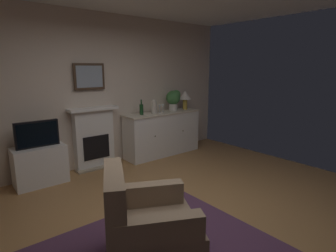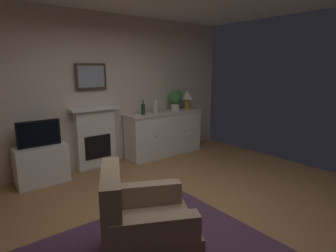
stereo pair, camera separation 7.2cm
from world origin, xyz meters
name	(u,v)px [view 2 (the right image)]	position (x,y,z in m)	size (l,w,h in m)	color
ground_plane	(184,221)	(0.00, 0.00, -0.05)	(6.00, 4.95, 0.10)	#9E7042
wall_rear	(95,91)	(0.00, 2.45, 1.36)	(6.00, 0.06, 2.73)	beige
fireplace_unit	(96,137)	(-0.09, 2.32, 0.55)	(0.87, 0.30, 1.10)	white
framed_picture	(91,77)	(-0.09, 2.36, 1.63)	(0.55, 0.04, 0.45)	#473323
sideboard_cabinet	(164,133)	(1.34, 2.14, 0.45)	(1.67, 0.49, 0.89)	white
table_lamp	(187,97)	(1.96, 2.14, 1.17)	(0.26, 0.26, 0.40)	#B79338
wine_bottle	(143,109)	(0.84, 2.17, 1.00)	(0.08, 0.08, 0.29)	#193F1E
wine_glass_left	(161,107)	(1.25, 2.13, 1.01)	(0.07, 0.07, 0.16)	silver
wine_glass_center	(165,106)	(1.36, 2.16, 1.01)	(0.07, 0.07, 0.16)	silver
vase_decorative	(156,107)	(1.09, 2.09, 1.03)	(0.11, 0.11, 0.28)	beige
tv_cabinet	(42,164)	(-1.06, 2.16, 0.30)	(0.75, 0.42, 0.60)	white
tv_set	(39,134)	(-1.06, 2.13, 0.80)	(0.62, 0.07, 0.40)	black
potted_plant_small	(176,98)	(1.67, 2.19, 1.15)	(0.30, 0.30, 0.43)	beige
armchair	(143,225)	(-0.81, -0.35, 0.38)	(1.07, 1.04, 0.92)	#8C7259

